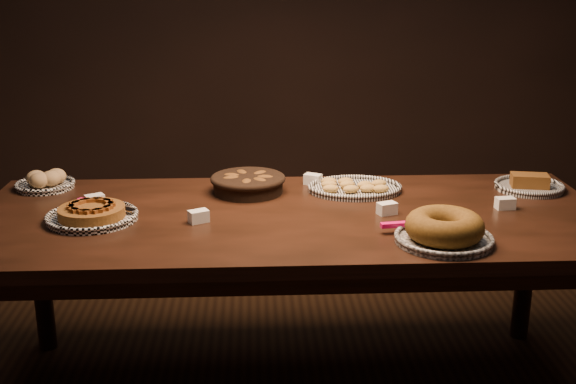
{
  "coord_description": "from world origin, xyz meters",
  "views": [
    {
      "loc": [
        -0.14,
        -2.57,
        1.64
      ],
      "look_at": [
        -0.01,
        0.05,
        0.82
      ],
      "focal_mm": 45.0,
      "sensor_mm": 36.0,
      "label": 1
    }
  ],
  "objects_px": {
    "buffet_table": "(292,232)",
    "bundt_cake_plate": "(444,230)",
    "madeleine_platter": "(354,187)",
    "apple_tart_plate": "(92,214)"
  },
  "relations": [
    {
      "from": "buffet_table",
      "to": "bundt_cake_plate",
      "type": "relative_size",
      "value": 6.55
    },
    {
      "from": "bundt_cake_plate",
      "to": "madeleine_platter",
      "type": "bearing_deg",
      "value": 118.34
    },
    {
      "from": "apple_tart_plate",
      "to": "bundt_cake_plate",
      "type": "distance_m",
      "value": 1.27
    },
    {
      "from": "buffet_table",
      "to": "madeleine_platter",
      "type": "height_order",
      "value": "madeleine_platter"
    },
    {
      "from": "bundt_cake_plate",
      "to": "buffet_table",
      "type": "bearing_deg",
      "value": 154.89
    },
    {
      "from": "madeleine_platter",
      "to": "bundt_cake_plate",
      "type": "bearing_deg",
      "value": -89.85
    },
    {
      "from": "buffet_table",
      "to": "madeleine_platter",
      "type": "bearing_deg",
      "value": 44.81
    },
    {
      "from": "buffet_table",
      "to": "bundt_cake_plate",
      "type": "xyz_separation_m",
      "value": [
        0.5,
        -0.32,
        0.12
      ]
    },
    {
      "from": "buffet_table",
      "to": "madeleine_platter",
      "type": "distance_m",
      "value": 0.4
    },
    {
      "from": "apple_tart_plate",
      "to": "madeleine_platter",
      "type": "relative_size",
      "value": 0.88
    }
  ]
}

